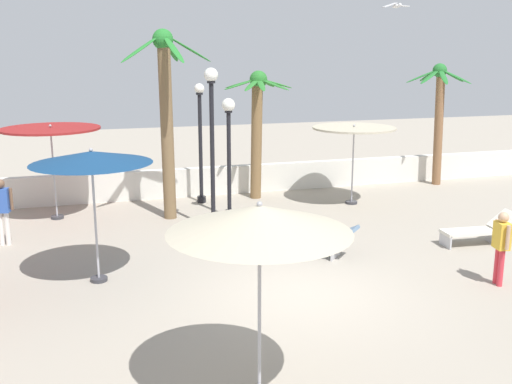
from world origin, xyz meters
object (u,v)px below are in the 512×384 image
(palm_tree_3, at_px, (166,106))
(lounge_chair_0, at_px, (478,229))
(patio_umbrella_4, at_px, (354,131))
(seagull_0, at_px, (396,6))
(patio_umbrella_1, at_px, (91,158))
(guest_1, at_px, (2,205))
(palm_tree_2, at_px, (257,118))
(palm_tree_1, at_px, (439,109))
(guest_0, at_px, (501,242))
(lounge_chair_1, at_px, (319,239))
(patio_umbrella_3, at_px, (51,131))
(lamp_post_0, at_px, (212,132))
(lamp_post_1, at_px, (229,143))
(patio_umbrella_2, at_px, (260,221))
(lamp_post_2, at_px, (200,137))

(palm_tree_3, xyz_separation_m, lounge_chair_0, (7.13, -4.71, -2.89))
(patio_umbrella_4, distance_m, seagull_0, 4.06)
(patio_umbrella_1, xyz_separation_m, guest_1, (-2.17, 3.19, -1.62))
(palm_tree_2, bearing_deg, patio_umbrella_4, -31.36)
(palm_tree_1, xyz_separation_m, lounge_chair_0, (-2.90, -6.51, -2.38))
(guest_0, bearing_deg, patio_umbrella_4, 89.72)
(patio_umbrella_1, bearing_deg, lounge_chair_1, 2.22)
(patio_umbrella_3, height_order, palm_tree_2, palm_tree_2)
(patio_umbrella_4, relative_size, lamp_post_0, 0.59)
(patio_umbrella_3, relative_size, palm_tree_1, 0.63)
(palm_tree_3, bearing_deg, guest_0, -50.78)
(patio_umbrella_4, xyz_separation_m, lounge_chair_1, (-2.94, -4.38, -1.96))
(lamp_post_1, xyz_separation_m, lounge_chair_0, (5.40, -4.32, -1.82))
(patio_umbrella_4, height_order, lounge_chair_1, patio_umbrella_4)
(lamp_post_0, xyz_separation_m, lounge_chair_1, (1.95, -2.83, -2.28))
(patio_umbrella_2, relative_size, palm_tree_2, 0.69)
(palm_tree_2, height_order, seagull_0, seagull_0)
(patio_umbrella_4, bearing_deg, lamp_post_2, 161.42)
(palm_tree_2, bearing_deg, lamp_post_0, -124.73)
(patio_umbrella_2, xyz_separation_m, lounge_chair_0, (7.35, 5.14, -2.23))
(patio_umbrella_1, relative_size, patio_umbrella_4, 1.11)
(palm_tree_1, relative_size, lounge_chair_0, 2.28)
(patio_umbrella_3, distance_m, patio_umbrella_4, 9.08)
(palm_tree_3, relative_size, lamp_post_1, 1.55)
(palm_tree_2, height_order, lounge_chair_0, palm_tree_2)
(patio_umbrella_1, xyz_separation_m, lamp_post_0, (3.18, 3.03, 0.03))
(patio_umbrella_1, height_order, patio_umbrella_2, patio_umbrella_2)
(patio_umbrella_4, relative_size, guest_1, 1.52)
(lamp_post_0, height_order, seagull_0, seagull_0)
(patio_umbrella_2, height_order, palm_tree_2, palm_tree_2)
(lamp_post_1, height_order, lounge_chair_1, lamp_post_1)
(lamp_post_0, height_order, lounge_chair_0, lamp_post_0)
(patio_umbrella_2, relative_size, lounge_chair_1, 1.68)
(patio_umbrella_4, height_order, lamp_post_1, lamp_post_1)
(lamp_post_2, xyz_separation_m, seagull_0, (6.00, -1.27, 4.01))
(patio_umbrella_3, height_order, palm_tree_3, palm_tree_3)
(patio_umbrella_3, xyz_separation_m, lamp_post_0, (4.15, -2.39, 0.12))
(lamp_post_2, height_order, lounge_chair_1, lamp_post_2)
(patio_umbrella_2, height_order, palm_tree_3, palm_tree_3)
(patio_umbrella_3, bearing_deg, lounge_chair_1, -40.57)
(palm_tree_1, bearing_deg, seagull_0, -151.46)
(guest_1, bearing_deg, lounge_chair_1, -22.28)
(patio_umbrella_1, relative_size, palm_tree_3, 0.53)
(palm_tree_1, bearing_deg, lamp_post_1, -165.25)
(palm_tree_2, height_order, lamp_post_0, lamp_post_0)
(lamp_post_1, height_order, guest_1, lamp_post_1)
(palm_tree_1, xyz_separation_m, guest_0, (-4.19, -8.95, -1.83))
(patio_umbrella_4, bearing_deg, lounge_chair_1, -123.80)
(lounge_chair_1, xyz_separation_m, guest_1, (-7.30, 2.99, 0.63))
(palm_tree_2, relative_size, lounge_chair_1, 2.43)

